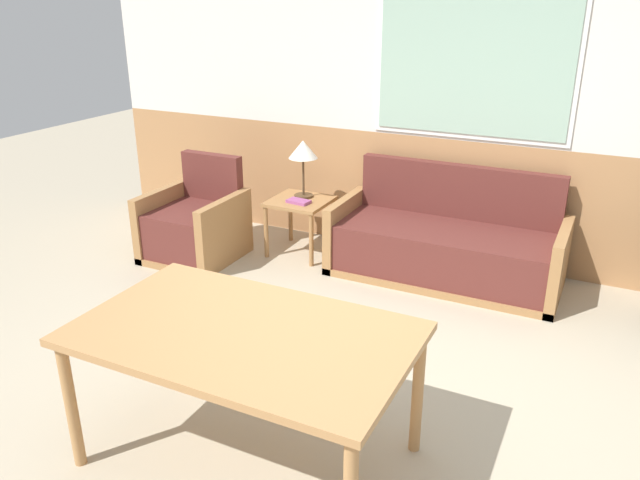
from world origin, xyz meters
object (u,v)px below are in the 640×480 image
(armchair, at_px, (195,228))
(table_lamp, at_px, (303,152))
(dining_table, at_px, (244,343))
(couch, at_px, (445,247))
(side_table, at_px, (300,209))

(armchair, relative_size, table_lamp, 1.71)
(table_lamp, height_order, dining_table, table_lamp)
(couch, bearing_deg, dining_table, -96.64)
(armchair, distance_m, dining_table, 2.79)
(armchair, bearing_deg, couch, 5.88)
(side_table, bearing_deg, armchair, -148.22)
(table_lamp, bearing_deg, couch, -1.48)
(side_table, height_order, table_lamp, table_lamp)
(couch, bearing_deg, side_table, -177.62)
(side_table, distance_m, dining_table, 2.77)
(armchair, distance_m, table_lamp, 1.20)
(side_table, distance_m, table_lamp, 0.51)
(couch, distance_m, side_table, 1.36)
(dining_table, bearing_deg, armchair, 132.26)
(couch, height_order, table_lamp, table_lamp)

